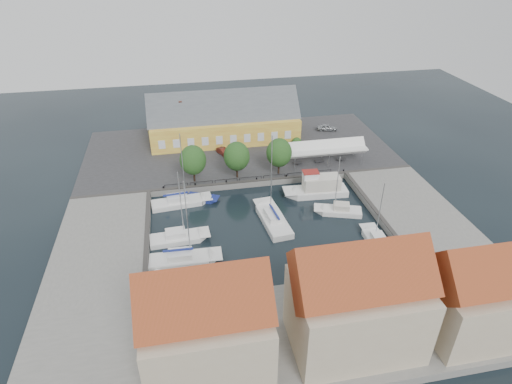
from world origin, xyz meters
The scene contains 21 objects.
ground centered at (0.00, 0.00, 0.00)m, with size 140.00×140.00×0.00m, color black.
north_quay centered at (0.00, 23.00, 0.50)m, with size 56.00×26.00×1.00m, color #2D2D30.
west_quay centered at (-22.00, -2.00, 0.50)m, with size 12.00×24.00×1.00m, color slate.
east_quay centered at (22.00, -2.00, 0.50)m, with size 12.00×24.00×1.00m, color slate.
south_bank centered at (0.00, -21.00, 0.50)m, with size 56.00×14.00×1.00m, color slate.
quay_edge_fittings centered at (0.02, 4.75, 1.06)m, with size 56.00×24.72×0.40m.
warehouse centered at (-2.60, 28.36, 4.43)m, with size 28.56×14.00×9.55m.
tent_canopy centered at (14.00, 14.50, 3.68)m, with size 14.00×4.00×2.83m.
quay_trees centered at (-2.00, 12.00, 4.88)m, with size 18.20×4.20×6.30m.
car_silver centered at (19.00, 28.04, 1.69)m, with size 1.62×4.03×1.37m, color #9CA0A3.
car_red centered at (-3.11, 20.84, 1.59)m, with size 1.25×3.59×1.18m, color #561C13.
center_sailboat centered at (1.25, -0.22, 0.36)m, with size 3.99×10.29×13.63m.
trawler centered at (9.93, 5.86, 1.02)m, with size 10.41×3.61×5.00m.
east_boat_b centered at (11.39, 0.17, 0.26)m, with size 7.33×4.35×9.82m.
east_boat_c centered at (13.71, -7.90, 0.26)m, with size 2.59×7.50×9.61m.
west_boat_a centered at (-11.61, 7.04, 0.27)m, with size 9.48×3.52×12.18m.
west_boat_c centered at (-12.20, -1.99, 0.26)m, with size 8.24×3.00×10.97m.
west_boat_d centered at (-11.70, -6.57, 0.27)m, with size 9.34×3.05×12.22m.
launch_sw centered at (-13.67, -9.67, 0.09)m, with size 4.84×3.74×0.98m.
launch_nw centered at (-8.22, 7.88, 0.09)m, with size 5.41×3.94×0.88m.
townhouses centered at (1.93, -23.24, 5.82)m, with size 36.30×8.50×12.00m.
Camera 1 is at (-10.64, -49.19, 35.41)m, focal length 30.00 mm.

